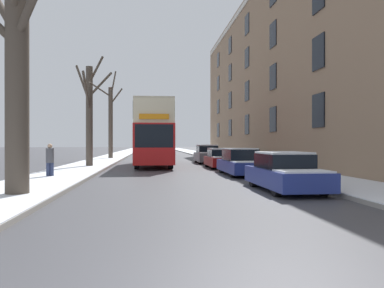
{
  "coord_description": "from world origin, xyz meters",
  "views": [
    {
      "loc": [
        -1.46,
        -3.65,
        1.65
      ],
      "look_at": [
        0.98,
        18.44,
        1.6
      ],
      "focal_mm": 35.0,
      "sensor_mm": 36.0,
      "label": 1
    }
  ],
  "objects_px": {
    "double_decker_bus": "(153,131)",
    "parked_car_0": "(285,173)",
    "bare_tree_left_0": "(15,78)",
    "parked_car_3": "(207,155)",
    "parked_car_1": "(240,163)",
    "bare_tree_left_1": "(90,111)",
    "bare_tree_left_2": "(110,119)",
    "parked_car_2": "(221,159)",
    "pedestrian_left_sidewalk": "(50,160)"
  },
  "relations": [
    {
      "from": "double_decker_bus",
      "to": "parked_car_0",
      "type": "xyz_separation_m",
      "value": [
        4.44,
        -14.7,
        -1.88
      ]
    },
    {
      "from": "bare_tree_left_0",
      "to": "parked_car_0",
      "type": "xyz_separation_m",
      "value": [
        8.62,
        0.97,
        -2.95
      ]
    },
    {
      "from": "double_decker_bus",
      "to": "parked_car_3",
      "type": "distance_m",
      "value": 5.81
    },
    {
      "from": "double_decker_bus",
      "to": "parked_car_1",
      "type": "relative_size",
      "value": 2.25
    },
    {
      "from": "bare_tree_left_1",
      "to": "parked_car_1",
      "type": "xyz_separation_m",
      "value": [
        8.66,
        -6.38,
        -3.14
      ]
    },
    {
      "from": "bare_tree_left_2",
      "to": "parked_car_3",
      "type": "distance_m",
      "value": 12.41
    },
    {
      "from": "parked_car_1",
      "to": "parked_car_0",
      "type": "bearing_deg",
      "value": -90.0
    },
    {
      "from": "bare_tree_left_1",
      "to": "bare_tree_left_2",
      "type": "height_order",
      "value": "bare_tree_left_2"
    },
    {
      "from": "bare_tree_left_2",
      "to": "parked_car_2",
      "type": "distance_m",
      "value": 17.05
    },
    {
      "from": "parked_car_0",
      "to": "parked_car_3",
      "type": "xyz_separation_m",
      "value": [
        0.0,
        17.99,
        0.07
      ]
    },
    {
      "from": "double_decker_bus",
      "to": "bare_tree_left_0",
      "type": "bearing_deg",
      "value": -104.95
    },
    {
      "from": "bare_tree_left_2",
      "to": "parked_car_0",
      "type": "xyz_separation_m",
      "value": [
        8.72,
        -26.13,
        -3.48
      ]
    },
    {
      "from": "parked_car_1",
      "to": "parked_car_2",
      "type": "bearing_deg",
      "value": 90.0
    },
    {
      "from": "parked_car_0",
      "to": "bare_tree_left_1",
      "type": "bearing_deg",
      "value": 124.01
    },
    {
      "from": "bare_tree_left_0",
      "to": "bare_tree_left_1",
      "type": "height_order",
      "value": "bare_tree_left_1"
    },
    {
      "from": "bare_tree_left_0",
      "to": "pedestrian_left_sidewalk",
      "type": "distance_m",
      "value": 6.65
    },
    {
      "from": "parked_car_2",
      "to": "pedestrian_left_sidewalk",
      "type": "bearing_deg",
      "value": -143.45
    },
    {
      "from": "parked_car_1",
      "to": "pedestrian_left_sidewalk",
      "type": "bearing_deg",
      "value": -171.48
    },
    {
      "from": "bare_tree_left_2",
      "to": "bare_tree_left_0",
      "type": "bearing_deg",
      "value": -89.8
    },
    {
      "from": "bare_tree_left_0",
      "to": "parked_car_3",
      "type": "xyz_separation_m",
      "value": [
        8.62,
        18.96,
        -2.88
      ]
    },
    {
      "from": "parked_car_0",
      "to": "pedestrian_left_sidewalk",
      "type": "xyz_separation_m",
      "value": [
        -9.2,
        5.08,
        0.27
      ]
    },
    {
      "from": "bare_tree_left_1",
      "to": "parked_car_0",
      "type": "xyz_separation_m",
      "value": [
        8.66,
        -12.84,
        -3.15
      ]
    },
    {
      "from": "parked_car_0",
      "to": "bare_tree_left_2",
      "type": "bearing_deg",
      "value": 108.44
    },
    {
      "from": "parked_car_2",
      "to": "parked_car_3",
      "type": "height_order",
      "value": "parked_car_3"
    },
    {
      "from": "bare_tree_left_1",
      "to": "parked_car_3",
      "type": "relative_size",
      "value": 1.87
    },
    {
      "from": "bare_tree_left_1",
      "to": "parked_car_2",
      "type": "height_order",
      "value": "bare_tree_left_1"
    },
    {
      "from": "parked_car_0",
      "to": "parked_car_3",
      "type": "distance_m",
      "value": 17.99
    },
    {
      "from": "bare_tree_left_2",
      "to": "bare_tree_left_1",
      "type": "bearing_deg",
      "value": -89.77
    },
    {
      "from": "bare_tree_left_1",
      "to": "parked_car_0",
      "type": "height_order",
      "value": "bare_tree_left_1"
    },
    {
      "from": "bare_tree_left_1",
      "to": "pedestrian_left_sidewalk",
      "type": "xyz_separation_m",
      "value": [
        -0.53,
        -7.76,
        -2.88
      ]
    },
    {
      "from": "bare_tree_left_1",
      "to": "parked_car_1",
      "type": "relative_size",
      "value": 1.66
    },
    {
      "from": "bare_tree_left_1",
      "to": "pedestrian_left_sidewalk",
      "type": "relative_size",
      "value": 4.7
    },
    {
      "from": "bare_tree_left_0",
      "to": "double_decker_bus",
      "type": "xyz_separation_m",
      "value": [
        4.19,
        15.67,
        -1.07
      ]
    },
    {
      "from": "double_decker_bus",
      "to": "parked_car_2",
      "type": "bearing_deg",
      "value": -32.26
    },
    {
      "from": "bare_tree_left_1",
      "to": "bare_tree_left_2",
      "type": "distance_m",
      "value": 13.3
    },
    {
      "from": "bare_tree_left_1",
      "to": "double_decker_bus",
      "type": "relative_size",
      "value": 0.74
    },
    {
      "from": "bare_tree_left_1",
      "to": "bare_tree_left_2",
      "type": "xyz_separation_m",
      "value": [
        -0.05,
        13.29,
        0.33
      ]
    },
    {
      "from": "bare_tree_left_2",
      "to": "parked_car_1",
      "type": "distance_m",
      "value": 21.8
    },
    {
      "from": "parked_car_1",
      "to": "bare_tree_left_0",
      "type": "bearing_deg",
      "value": -139.22
    },
    {
      "from": "bare_tree_left_0",
      "to": "bare_tree_left_1",
      "type": "xyz_separation_m",
      "value": [
        -0.04,
        13.81,
        0.2
      ]
    },
    {
      "from": "bare_tree_left_0",
      "to": "parked_car_0",
      "type": "relative_size",
      "value": 1.56
    },
    {
      "from": "parked_car_0",
      "to": "parked_car_1",
      "type": "xyz_separation_m",
      "value": [
        -0.0,
        6.46,
        0.01
      ]
    },
    {
      "from": "bare_tree_left_2",
      "to": "parked_car_2",
      "type": "bearing_deg",
      "value": -58.52
    },
    {
      "from": "parked_car_0",
      "to": "bare_tree_left_0",
      "type": "bearing_deg",
      "value": -173.55
    },
    {
      "from": "bare_tree_left_2",
      "to": "parked_car_2",
      "type": "xyz_separation_m",
      "value": [
        8.72,
        -14.23,
        -3.49
      ]
    },
    {
      "from": "bare_tree_left_0",
      "to": "bare_tree_left_2",
      "type": "height_order",
      "value": "bare_tree_left_2"
    },
    {
      "from": "bare_tree_left_0",
      "to": "parked_car_2",
      "type": "xyz_separation_m",
      "value": [
        8.62,
        12.87,
        -2.96
      ]
    },
    {
      "from": "double_decker_bus",
      "to": "parked_car_2",
      "type": "height_order",
      "value": "double_decker_bus"
    },
    {
      "from": "bare_tree_left_2",
      "to": "parked_car_0",
      "type": "distance_m",
      "value": 27.77
    },
    {
      "from": "bare_tree_left_2",
      "to": "pedestrian_left_sidewalk",
      "type": "bearing_deg",
      "value": -91.31
    }
  ]
}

